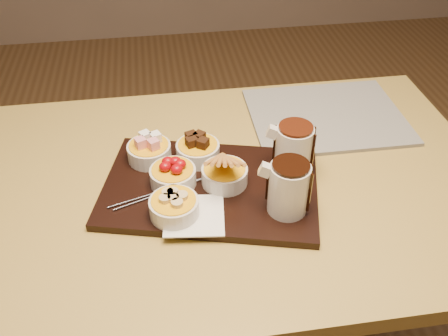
{
  "coord_description": "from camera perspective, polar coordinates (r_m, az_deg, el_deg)",
  "views": [
    {
      "loc": [
        -0.14,
        -0.84,
        1.48
      ],
      "look_at": [
        -0.02,
        -0.03,
        0.81
      ],
      "focal_mm": 40.0,
      "sensor_mm": 36.0,
      "label": 1
    }
  ],
  "objects": [
    {
      "name": "dining_table",
      "position": [
        1.19,
        0.73,
        -4.95
      ],
      "size": [
        1.2,
        0.8,
        0.75
      ],
      "color": "#AA8F3F",
      "rests_on": "ground"
    },
    {
      "name": "bowl_marshmallows",
      "position": [
        1.15,
        -8.52,
        1.8
      ],
      "size": [
        0.1,
        0.1,
        0.04
      ],
      "primitive_type": "cylinder",
      "color": "beige",
      "rests_on": "serving_board"
    },
    {
      "name": "bowl_biscotti",
      "position": [
        1.07,
        0.07,
        -0.88
      ],
      "size": [
        0.1,
        0.1,
        0.04
      ],
      "primitive_type": "cylinder",
      "color": "beige",
      "rests_on": "serving_board"
    },
    {
      "name": "bowl_strawberries",
      "position": [
        1.08,
        -5.84,
        -0.98
      ],
      "size": [
        0.1,
        0.1,
        0.04
      ],
      "primitive_type": "cylinder",
      "color": "beige",
      "rests_on": "serving_board"
    },
    {
      "name": "bowl_cake",
      "position": [
        1.14,
        -3.0,
        1.91
      ],
      "size": [
        0.1,
        0.1,
        0.04
      ],
      "primitive_type": "cylinder",
      "color": "beige",
      "rests_on": "serving_board"
    },
    {
      "name": "serving_board",
      "position": [
        1.09,
        -1.56,
        -2.24
      ],
      "size": [
        0.52,
        0.41,
        0.02
      ],
      "primitive_type": "cube",
      "rotation": [
        0.0,
        0.0,
        -0.26
      ],
      "color": "black",
      "rests_on": "dining_table"
    },
    {
      "name": "pitcher_dark_chocolate",
      "position": [
        1.0,
        7.39,
        -2.35
      ],
      "size": [
        0.1,
        0.1,
        0.11
      ],
      "primitive_type": "cylinder",
      "rotation": [
        0.0,
        0.0,
        -0.26
      ],
      "color": "silver",
      "rests_on": "serving_board"
    },
    {
      "name": "bowl_bananas",
      "position": [
        1.01,
        -5.72,
        -4.52
      ],
      "size": [
        0.1,
        0.1,
        0.04
      ],
      "primitive_type": "cylinder",
      "color": "beige",
      "rests_on": "serving_board"
    },
    {
      "name": "napkin",
      "position": [
        1.01,
        -3.43,
        -5.42
      ],
      "size": [
        0.13,
        0.13,
        0.0
      ],
      "primitive_type": "cube",
      "rotation": [
        0.0,
        0.0,
        -0.12
      ],
      "color": "white",
      "rests_on": "serving_board"
    },
    {
      "name": "fondue_skewers",
      "position": [
        1.07,
        -6.56,
        -2.43
      ],
      "size": [
        0.11,
        0.26,
        0.01
      ],
      "primitive_type": null,
      "rotation": [
        0.0,
        0.0,
        -1.27
      ],
      "color": "silver",
      "rests_on": "serving_board"
    },
    {
      "name": "newspaper",
      "position": [
        1.35,
        11.61,
        5.82
      ],
      "size": [
        0.4,
        0.32,
        0.01
      ],
      "primitive_type": "cube",
      "rotation": [
        0.0,
        0.0,
        -0.01
      ],
      "color": "beige",
      "rests_on": "dining_table"
    },
    {
      "name": "pitcher_milk_chocolate",
      "position": [
        1.1,
        7.95,
        2.08
      ],
      "size": [
        0.1,
        0.1,
        0.11
      ],
      "primitive_type": "cylinder",
      "rotation": [
        0.0,
        0.0,
        -0.26
      ],
      "color": "silver",
      "rests_on": "serving_board"
    }
  ]
}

